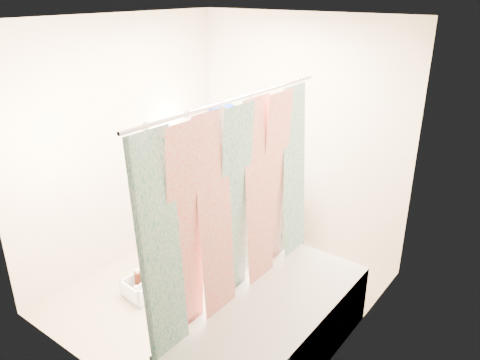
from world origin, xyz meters
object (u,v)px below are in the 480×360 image
Objects in this scene: bathtub at (273,332)px; cleaning_caddy at (140,290)px; plumber at (218,181)px; toilet at (265,226)px.

bathtub is 1.39m from cleaning_caddy.
cleaning_caddy is at bearing -43.61° from plumber.
toilet is at bearing 74.47° from cleaning_caddy.
bathtub is at bearing -42.47° from toilet.
bathtub is 1.47m from toilet.
plumber is 5.23× the size of cleaning_caddy.
toilet is 0.66m from plumber.
plumber is at bearing 93.76° from cleaning_caddy.
toilet is at bearing 126.87° from bathtub.
cleaning_caddy is (-0.04, -1.07, -0.72)m from plumber.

